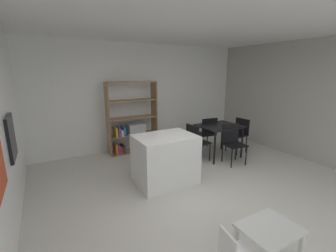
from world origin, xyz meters
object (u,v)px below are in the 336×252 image
object	(u,v)px
dining_chair_window_side	(239,132)
dining_chair_island_side	(196,140)
dining_chair_near	(232,140)
kitchen_island	(165,159)
dining_chair_far	(207,131)
built_in_oven	(11,137)
child_table	(269,233)
dining_table	(219,129)
open_bookshelf	(131,124)

from	to	relation	value
dining_chair_window_side	dining_chair_island_side	bearing A→B (deg)	-94.69
dining_chair_window_side	dining_chair_near	bearing A→B (deg)	-62.18
kitchen_island	dining_chair_far	xyz separation A→B (m)	(1.78, 0.98, 0.08)
dining_chair_near	dining_chair_window_side	distance (m)	0.82
dining_chair_island_side	built_in_oven	bearing A→B (deg)	89.79
kitchen_island	dining_chair_window_side	distance (m)	2.55
built_in_oven	kitchen_island	xyz separation A→B (m)	(2.33, -0.17, -0.72)
dining_chair_island_side	dining_chair_near	world-z (taller)	dining_chair_island_side
kitchen_island	child_table	bearing A→B (deg)	-88.07
dining_chair_island_side	dining_chair_near	xyz separation A→B (m)	(0.72, -0.43, 0.00)
child_table	dining_chair_window_side	size ratio (longest dim) A/B	0.70
built_in_oven	dining_chair_window_side	bearing A→B (deg)	4.52
child_table	dining_chair_far	xyz separation A→B (m)	(1.70, 3.20, 0.15)
built_in_oven	dining_chair_island_side	xyz separation A→B (m)	(3.42, 0.36, -0.65)
dining_table	dining_chair_far	world-z (taller)	dining_chair_far
kitchen_island	dining_chair_island_side	distance (m)	1.21
kitchen_island	dining_chair_near	bearing A→B (deg)	3.35
dining_table	dining_chair_window_side	distance (m)	0.72
built_in_oven	dining_chair_window_side	distance (m)	4.88
dining_chair_far	kitchen_island	bearing A→B (deg)	36.30
built_in_oven	dining_chair_island_side	world-z (taller)	built_in_oven
built_in_oven	dining_chair_island_side	distance (m)	3.50
built_in_oven	dining_chair_near	size ratio (longest dim) A/B	0.69
open_bookshelf	dining_chair_near	bearing A→B (deg)	-45.51
dining_chair_island_side	kitchen_island	bearing A→B (deg)	109.96
kitchen_island	dining_table	xyz separation A→B (m)	(1.79, 0.55, 0.24)
child_table	dining_table	size ratio (longest dim) A/B	0.63
built_in_oven	dining_table	xyz separation A→B (m)	(4.12, 0.37, -0.48)
open_bookshelf	dining_chair_far	distance (m)	2.00
dining_chair_window_side	child_table	bearing A→B (deg)	-46.52
open_bookshelf	dining_chair_window_side	world-z (taller)	open_bookshelf
dining_chair_window_side	dining_chair_far	bearing A→B (deg)	-126.55
child_table	dining_chair_window_side	distance (m)	3.67
open_bookshelf	dining_chair_far	size ratio (longest dim) A/B	2.02
kitchen_island	dining_chair_far	distance (m)	2.03
open_bookshelf	dining_chair_window_side	distance (m)	2.82
dining_table	dining_chair_island_side	xyz separation A→B (m)	(-0.70, -0.01, -0.17)
open_bookshelf	dining_chair_near	size ratio (longest dim) A/B	2.04
dining_table	dining_chair_island_side	size ratio (longest dim) A/B	1.09
built_in_oven	dining_table	size ratio (longest dim) A/B	0.63
kitchen_island	dining_chair_island_side	bearing A→B (deg)	26.20
child_table	dining_chair_near	bearing A→B (deg)	53.33
dining_chair_far	dining_table	bearing A→B (deg)	99.10
dining_table	dining_chair_far	distance (m)	0.46
built_in_oven	dining_chair_near	xyz separation A→B (m)	(4.14, -0.07, -0.65)
built_in_oven	dining_chair_far	xyz separation A→B (m)	(4.11, 0.81, -0.65)
built_in_oven	dining_chair_far	bearing A→B (deg)	11.11
child_table	dining_chair_island_side	world-z (taller)	dining_chair_island_side
open_bookshelf	dining_chair_island_side	size ratio (longest dim) A/B	2.04
child_table	dining_chair_island_side	size ratio (longest dim) A/B	0.69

